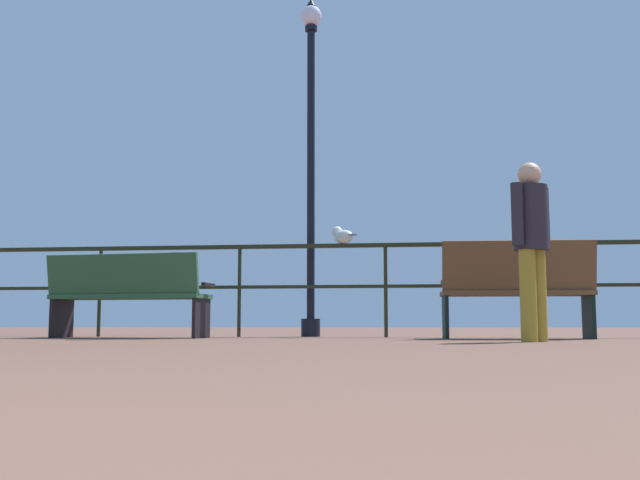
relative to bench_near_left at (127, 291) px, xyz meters
The scene contains 6 objects.
pier_railing 2.17m from the bench_near_left, 22.78° to the left, with size 19.59×0.05×1.12m.
bench_near_left is the anchor object (origin of this frame).
bench_near_right 4.28m from the bench_near_left, ahead, with size 1.59×0.66×1.03m.
lamppost_center 2.91m from the bench_near_left, 28.78° to the left, with size 0.27×0.27×4.34m.
person_by_bench 4.44m from the bench_near_left, 16.33° to the right, with size 0.38×0.41×1.61m.
seagull_on_rail 2.60m from the bench_near_left, 19.88° to the left, with size 0.35×0.39×0.22m.
Camera 1 is at (1.16, 0.06, 0.16)m, focal length 41.38 mm.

